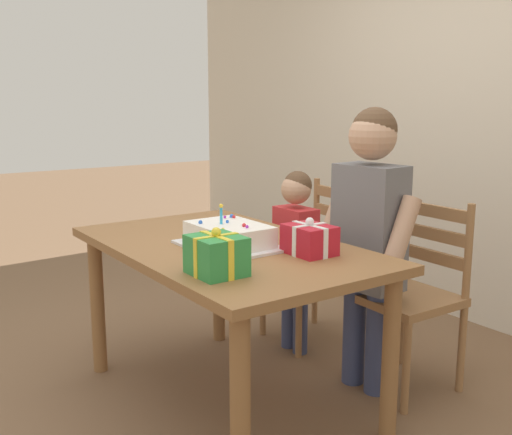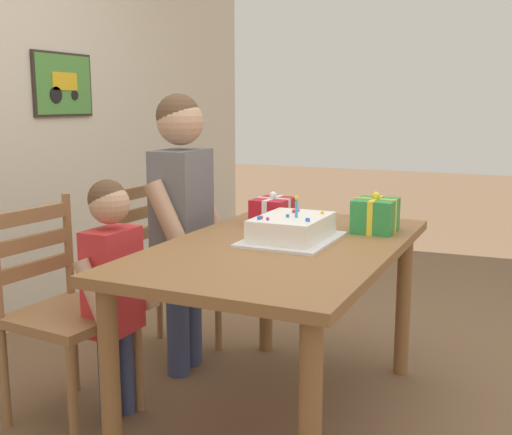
% 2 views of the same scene
% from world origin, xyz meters
% --- Properties ---
extents(ground_plane, '(20.00, 20.00, 0.00)m').
position_xyz_m(ground_plane, '(0.00, 0.00, 0.00)').
color(ground_plane, brown).
extents(back_wall, '(6.40, 0.11, 2.60)m').
position_xyz_m(back_wall, '(0.00, 1.86, 1.30)').
color(back_wall, beige).
rests_on(back_wall, ground).
extents(dining_table, '(1.48, 0.89, 0.76)m').
position_xyz_m(dining_table, '(0.00, 0.00, 0.66)').
color(dining_table, olive).
rests_on(dining_table, ground).
extents(birthday_cake, '(0.44, 0.34, 0.19)m').
position_xyz_m(birthday_cake, '(0.06, -0.02, 0.80)').
color(birthday_cake, silver).
rests_on(birthday_cake, dining_table).
extents(gift_box_red_large, '(0.21, 0.17, 0.16)m').
position_xyz_m(gift_box_red_large, '(0.35, 0.19, 0.82)').
color(gift_box_red_large, red).
rests_on(gift_box_red_large, dining_table).
extents(gift_box_beside_cake, '(0.20, 0.18, 0.18)m').
position_xyz_m(gift_box_beside_cake, '(0.38, -0.28, 0.83)').
color(gift_box_beside_cake, '#2D8E42').
rests_on(gift_box_beside_cake, dining_table).
extents(chair_left, '(0.45, 0.45, 0.92)m').
position_xyz_m(chair_left, '(-0.36, 0.83, 0.47)').
color(chair_left, '#996B42').
rests_on(chair_left, ground).
extents(chair_right, '(0.43, 0.43, 0.92)m').
position_xyz_m(chair_right, '(0.37, 0.83, 0.47)').
color(chair_right, '#996B42').
rests_on(chair_right, ground).
extents(child_older, '(0.50, 0.29, 1.35)m').
position_xyz_m(child_older, '(0.26, 0.63, 0.82)').
color(child_older, '#38426B').
rests_on(child_older, ground).
extents(child_younger, '(0.36, 0.21, 1.01)m').
position_xyz_m(child_younger, '(-0.28, 0.63, 0.61)').
color(child_younger, '#38426B').
rests_on(child_younger, ground).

